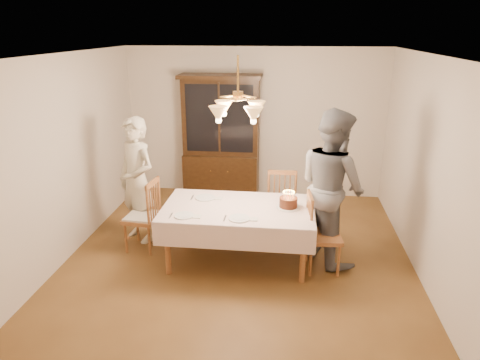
# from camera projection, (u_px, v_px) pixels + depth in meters

# --- Properties ---
(ground) EXTENTS (5.00, 5.00, 0.00)m
(ground) POSITION_uv_depth(u_px,v_px,m) (238.00, 260.00, 5.63)
(ground) COLOR brown
(ground) RESTS_ON ground
(room_shell) EXTENTS (5.00, 5.00, 5.00)m
(room_shell) POSITION_uv_depth(u_px,v_px,m) (238.00, 144.00, 5.10)
(room_shell) COLOR white
(room_shell) RESTS_ON ground
(dining_table) EXTENTS (1.90, 1.10, 0.76)m
(dining_table) POSITION_uv_depth(u_px,v_px,m) (238.00, 213.00, 5.40)
(dining_table) COLOR brown
(dining_table) RESTS_ON ground
(china_hutch) EXTENTS (1.38, 0.54, 2.16)m
(china_hutch) POSITION_uv_depth(u_px,v_px,m) (221.00, 140.00, 7.46)
(china_hutch) COLOR black
(china_hutch) RESTS_ON ground
(chair_far_side) EXTENTS (0.44, 0.42, 1.00)m
(chair_far_side) POSITION_uv_depth(u_px,v_px,m) (282.00, 202.00, 6.35)
(chair_far_side) COLOR brown
(chair_far_side) RESTS_ON ground
(chair_left_end) EXTENTS (0.46, 0.48, 1.00)m
(chair_left_end) POSITION_uv_depth(u_px,v_px,m) (143.00, 218.00, 5.80)
(chair_left_end) COLOR brown
(chair_left_end) RESTS_ON ground
(chair_right_end) EXTENTS (0.46, 0.47, 1.00)m
(chair_right_end) POSITION_uv_depth(u_px,v_px,m) (322.00, 237.00, 5.29)
(chair_right_end) COLOR brown
(chair_right_end) RESTS_ON ground
(elderly_woman) EXTENTS (0.78, 0.71, 1.78)m
(elderly_woman) POSITION_uv_depth(u_px,v_px,m) (137.00, 181.00, 5.93)
(elderly_woman) COLOR #EBE2C6
(elderly_woman) RESTS_ON ground
(adult_in_grey) EXTENTS (1.15, 1.22, 1.99)m
(adult_in_grey) POSITION_uv_depth(u_px,v_px,m) (332.00, 186.00, 5.41)
(adult_in_grey) COLOR slate
(adult_in_grey) RESTS_ON ground
(birthday_cake) EXTENTS (0.30, 0.30, 0.22)m
(birthday_cake) POSITION_uv_depth(u_px,v_px,m) (288.00, 203.00, 5.34)
(birthday_cake) COLOR white
(birthday_cake) RESTS_ON dining_table
(place_setting_near_left) EXTENTS (0.38, 0.23, 0.02)m
(place_setting_near_left) POSITION_uv_depth(u_px,v_px,m) (185.00, 216.00, 5.12)
(place_setting_near_left) COLOR white
(place_setting_near_left) RESTS_ON dining_table
(place_setting_near_right) EXTENTS (0.40, 0.25, 0.02)m
(place_setting_near_right) POSITION_uv_depth(u_px,v_px,m) (240.00, 218.00, 5.04)
(place_setting_near_right) COLOR white
(place_setting_near_right) RESTS_ON dining_table
(place_setting_far_left) EXTENTS (0.41, 0.26, 0.02)m
(place_setting_far_left) POSITION_uv_depth(u_px,v_px,m) (206.00, 198.00, 5.66)
(place_setting_far_left) COLOR white
(place_setting_far_left) RESTS_ON dining_table
(chandelier) EXTENTS (0.62, 0.62, 0.73)m
(chandelier) POSITION_uv_depth(u_px,v_px,m) (238.00, 111.00, 4.97)
(chandelier) COLOR #BF8C3F
(chandelier) RESTS_ON ground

